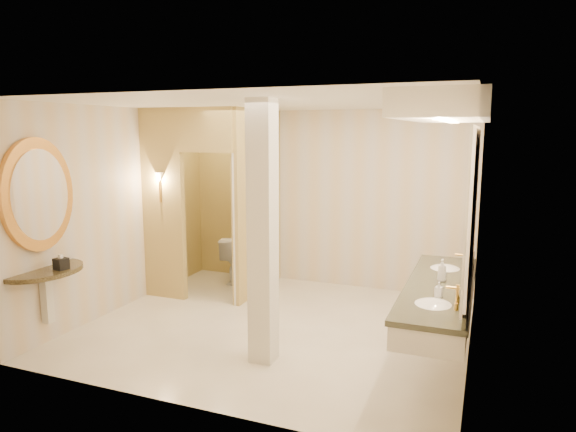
{
  "coord_description": "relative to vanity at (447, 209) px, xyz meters",
  "views": [
    {
      "loc": [
        2.33,
        -5.55,
        2.38
      ],
      "look_at": [
        0.09,
        0.2,
        1.36
      ],
      "focal_mm": 32.0,
      "sensor_mm": 36.0,
      "label": 1
    }
  ],
  "objects": [
    {
      "name": "wall_sconce",
      "position": [
        -3.9,
        0.83,
        0.1
      ],
      "size": [
        0.14,
        0.14,
        0.42
      ],
      "color": "#BF903D",
      "rests_on": "toilet_closet"
    },
    {
      "name": "pillar",
      "position": [
        -1.74,
        -0.5,
        -0.28
      ],
      "size": [
        0.25,
        0.25,
        2.7
      ],
      "primitive_type": "cube",
      "color": "beige",
      "rests_on": "floor"
    },
    {
      "name": "tissue_box",
      "position": [
        -3.97,
        -0.95,
        -0.69
      ],
      "size": [
        0.15,
        0.15,
        0.13
      ],
      "primitive_type": "cube",
      "rotation": [
        0.0,
        0.0,
        -0.16
      ],
      "color": "black",
      "rests_on": "console_shelf"
    },
    {
      "name": "toilet_closet",
      "position": [
        -3.1,
        1.37,
        -0.24
      ],
      "size": [
        1.5,
        1.55,
        2.7
      ],
      "color": "tan",
      "rests_on": "floor"
    },
    {
      "name": "wall_back",
      "position": [
        -1.98,
        2.4,
        -0.28
      ],
      "size": [
        4.5,
        0.02,
        2.7
      ],
      "primitive_type": "cube",
      "color": "beige",
      "rests_on": "floor"
    },
    {
      "name": "wall_right",
      "position": [
        0.27,
        0.4,
        -0.28
      ],
      "size": [
        0.02,
        4.0,
        2.7
      ],
      "primitive_type": "cube",
      "color": "beige",
      "rests_on": "floor"
    },
    {
      "name": "vanity",
      "position": [
        0.0,
        0.0,
        0.0
      ],
      "size": [
        0.75,
        2.58,
        2.09
      ],
      "color": "beige",
      "rests_on": "floor"
    },
    {
      "name": "toilet",
      "position": [
        -3.34,
        2.02,
        -1.26
      ],
      "size": [
        0.58,
        0.81,
        0.74
      ],
      "primitive_type": "imported",
      "rotation": [
        0.0,
        0.0,
        3.4
      ],
      "color": "white",
      "rests_on": "floor"
    },
    {
      "name": "wall_left",
      "position": [
        -4.23,
        0.4,
        -0.28
      ],
      "size": [
        0.02,
        4.0,
        2.7
      ],
      "primitive_type": "cube",
      "color": "beige",
      "rests_on": "floor"
    },
    {
      "name": "soap_bottle_a",
      "position": [
        -0.0,
        -0.43,
        -0.68
      ],
      "size": [
        0.07,
        0.07,
        0.14
      ],
      "primitive_type": "imported",
      "rotation": [
        0.0,
        0.0,
        -0.15
      ],
      "color": "beige",
      "rests_on": "vanity"
    },
    {
      "name": "wall_front",
      "position": [
        -1.98,
        -1.6,
        -0.28
      ],
      "size": [
        4.5,
        0.02,
        2.7
      ],
      "primitive_type": "cube",
      "color": "beige",
      "rests_on": "floor"
    },
    {
      "name": "ceiling",
      "position": [
        -1.98,
        0.4,
        1.07
      ],
      "size": [
        4.5,
        4.5,
        0.0
      ],
      "primitive_type": "plane",
      "rotation": [
        3.14,
        0.0,
        0.0
      ],
      "color": "white",
      "rests_on": "wall_back"
    },
    {
      "name": "soap_bottle_c",
      "position": [
        -0.02,
        0.11,
        -0.64
      ],
      "size": [
        0.1,
        0.1,
        0.23
      ],
      "primitive_type": "imported",
      "rotation": [
        0.0,
        0.0,
        -0.16
      ],
      "color": "#C6B28C",
      "rests_on": "vanity"
    },
    {
      "name": "console_shelf",
      "position": [
        -4.19,
        -1.0,
        -0.29
      ],
      "size": [
        0.96,
        0.96,
        1.93
      ],
      "color": "black",
      "rests_on": "floor"
    },
    {
      "name": "soap_bottle_b",
      "position": [
        -0.03,
        0.26,
        -0.7
      ],
      "size": [
        0.11,
        0.11,
        0.11
      ],
      "primitive_type": "imported",
      "rotation": [
        0.0,
        0.0,
        0.22
      ],
      "color": "silver",
      "rests_on": "vanity"
    },
    {
      "name": "floor",
      "position": [
        -1.98,
        0.4,
        -1.63
      ],
      "size": [
        4.5,
        4.5,
        0.0
      ],
      "primitive_type": "plane",
      "color": "silver",
      "rests_on": "ground"
    }
  ]
}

